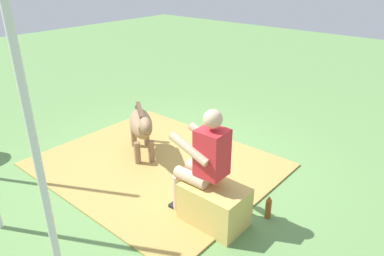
{
  "coord_description": "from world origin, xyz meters",
  "views": [
    {
      "loc": [
        -3.11,
        3.29,
        2.66
      ],
      "look_at": [
        -0.13,
        -0.21,
        0.55
      ],
      "focal_mm": 33.69,
      "sensor_mm": 36.0,
      "label": 1
    }
  ],
  "objects_px": {
    "soda_bottle": "(268,207)",
    "pony_standing": "(142,126)",
    "hay_bale": "(214,205)",
    "person_seated": "(203,160)",
    "tent_pole_left": "(41,180)"
  },
  "relations": [
    {
      "from": "pony_standing",
      "to": "tent_pole_left",
      "type": "bearing_deg",
      "value": 123.17
    },
    {
      "from": "hay_bale",
      "to": "pony_standing",
      "type": "distance_m",
      "value": 1.8
    },
    {
      "from": "soda_bottle",
      "to": "tent_pole_left",
      "type": "height_order",
      "value": "tent_pole_left"
    },
    {
      "from": "hay_bale",
      "to": "person_seated",
      "type": "xyz_separation_m",
      "value": [
        0.16,
        0.0,
        0.51
      ]
    },
    {
      "from": "hay_bale",
      "to": "pony_standing",
      "type": "height_order",
      "value": "pony_standing"
    },
    {
      "from": "person_seated",
      "to": "hay_bale",
      "type": "bearing_deg",
      "value": -179.13
    },
    {
      "from": "person_seated",
      "to": "soda_bottle",
      "type": "relative_size",
      "value": 4.58
    },
    {
      "from": "person_seated",
      "to": "pony_standing",
      "type": "height_order",
      "value": "person_seated"
    },
    {
      "from": "pony_standing",
      "to": "tent_pole_left",
      "type": "xyz_separation_m",
      "value": [
        -1.43,
        2.19,
        0.74
      ]
    },
    {
      "from": "person_seated",
      "to": "tent_pole_left",
      "type": "xyz_separation_m",
      "value": [
        0.11,
        1.69,
        0.52
      ]
    },
    {
      "from": "pony_standing",
      "to": "soda_bottle",
      "type": "relative_size",
      "value": 3.94
    },
    {
      "from": "person_seated",
      "to": "pony_standing",
      "type": "relative_size",
      "value": 1.16
    },
    {
      "from": "soda_bottle",
      "to": "pony_standing",
      "type": "bearing_deg",
      "value": -0.95
    },
    {
      "from": "pony_standing",
      "to": "soda_bottle",
      "type": "bearing_deg",
      "value": 179.05
    },
    {
      "from": "person_seated",
      "to": "pony_standing",
      "type": "bearing_deg",
      "value": -17.99
    }
  ]
}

